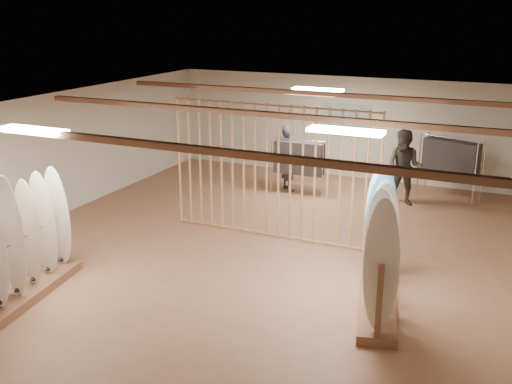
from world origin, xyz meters
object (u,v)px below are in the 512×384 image
at_px(rack_right, 379,265).
at_px(shopper_a, 289,154).
at_px(clothing_rack_a, 299,158).
at_px(shopper_b, 405,163).
at_px(clothing_rack_b, 451,159).
at_px(rack_left, 23,258).

relative_size(rack_right, shopper_a, 1.35).
xyz_separation_m(clothing_rack_a, shopper_b, (2.61, 0.23, 0.09)).
relative_size(rack_right, clothing_rack_b, 1.68).
height_order(rack_right, shopper_a, rack_right).
xyz_separation_m(rack_right, clothing_rack_b, (0.25, 6.34, 0.31)).
bearing_deg(rack_left, clothing_rack_a, 64.59).
relative_size(rack_right, clothing_rack_a, 1.81).
bearing_deg(rack_right, shopper_a, 110.85).
relative_size(clothing_rack_a, clothing_rack_b, 0.92).
bearing_deg(rack_left, rack_right, 11.91).
relative_size(shopper_a, shopper_b, 0.94).
distance_m(clothing_rack_a, shopper_a, 0.40).
relative_size(clothing_rack_b, shopper_b, 0.76).
bearing_deg(shopper_a, rack_right, 166.45).
xyz_separation_m(clothing_rack_b, shopper_a, (-3.91, -1.00, -0.05)).
height_order(rack_left, clothing_rack_b, rack_left).
xyz_separation_m(rack_left, clothing_rack_a, (2.04, 7.29, 0.25)).
distance_m(rack_right, shopper_a, 6.48).
bearing_deg(clothing_rack_a, shopper_a, 151.68).
distance_m(rack_left, clothing_rack_b, 10.15).
bearing_deg(shopper_b, clothing_rack_b, 50.05).
bearing_deg(shopper_a, shopper_b, -136.96).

